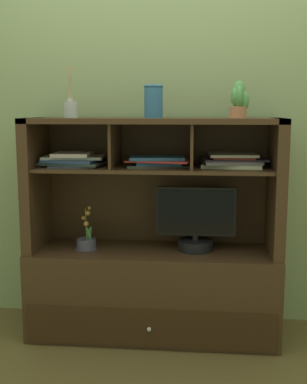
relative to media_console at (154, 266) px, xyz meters
name	(u,v)px	position (x,y,z in m)	size (l,w,h in m)	color
floor_plane	(154,333)	(0.00, -0.01, -0.41)	(6.00, 6.00, 0.02)	brown
back_wall	(158,95)	(0.00, 0.26, 1.00)	(6.00, 0.02, 2.80)	#8BA06A
media_console	(154,266)	(0.00, 0.00, 0.00)	(1.43, 0.50, 1.27)	#3D2817
tv_monitor	(196,224)	(0.24, 0.00, 0.26)	(0.45, 0.20, 0.37)	black
potted_orchid	(87,242)	(-0.39, -0.03, 0.15)	(0.13, 0.13, 0.25)	#49475A
magazine_stack_left	(232,160)	(0.44, 0.05, 0.62)	(0.39, 0.33, 0.08)	beige
magazine_stack_centre	(159,161)	(0.03, 0.00, 0.62)	(0.39, 0.30, 0.06)	#3E4037
magazine_stack_right	(74,160)	(-0.47, 0.01, 0.62)	(0.38, 0.31, 0.08)	#353A4C
diffuser_bottle	(71,109)	(-0.47, -0.03, 0.91)	(0.08, 0.08, 0.29)	#ACB4B1
potted_succulent	(239,101)	(0.47, 0.01, 0.96)	(0.11, 0.12, 0.20)	#B1704B
ceramic_vase	(153,101)	(0.00, -0.01, 0.95)	(0.11, 0.11, 0.18)	#2E608D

